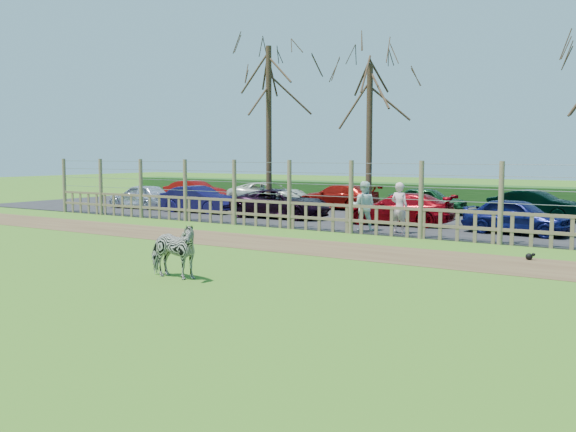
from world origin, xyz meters
The scene contains 21 objects.
ground centered at (0.00, 0.00, 0.00)m, with size 120.00×120.00×0.00m, color olive.
dirt_strip centered at (0.00, 4.50, 0.01)m, with size 34.00×2.80×0.01m, color brown.
asphalt centered at (0.00, 14.50, 0.02)m, with size 44.00×13.00×0.04m, color #232326.
hedge centered at (0.00, 21.50, 0.55)m, with size 46.00×2.00×1.10m, color #1E4716.
fence centered at (0.00, 8.00, 0.80)m, with size 30.16×0.16×2.50m.
tree_left centered at (-6.50, 12.50, 5.62)m, with size 4.80×4.80×7.88m.
tree_mid centered at (-2.00, 13.50, 4.87)m, with size 4.80×4.80×6.83m.
zebra centered at (0.40, -1.22, 0.61)m, with size 0.66×1.45×1.23m, color gray.
visitor_a centered at (1.48, 8.68, 0.90)m, with size 0.63×0.41×1.72m, color beige.
visitor_b centered at (0.14, 8.68, 0.90)m, with size 0.84×0.65×1.72m, color silver.
crow centered at (6.39, 5.55, 0.10)m, with size 0.24×0.18×0.20m.
car_0 centered at (-13.25, 11.16, 0.64)m, with size 1.42×3.52×1.20m, color #AFB5C8.
car_1 centered at (-9.38, 10.96, 0.64)m, with size 1.27×3.64×1.20m, color #141047.
car_2 centered at (-4.81, 10.94, 0.64)m, with size 1.99×4.32×1.20m, color black.
car_3 centered at (0.43, 11.12, 0.64)m, with size 1.68×4.13×1.20m, color maroon.
car_4 centered at (4.88, 10.60, 0.64)m, with size 1.42×3.52×1.20m, color #101551.
car_7 centered at (-13.70, 15.71, 0.64)m, with size 1.27×3.64×1.20m, color #950C0C.
car_8 centered at (-9.13, 16.27, 0.64)m, with size 1.99×4.32×1.20m, color silver.
car_9 centered at (-4.87, 16.03, 0.64)m, with size 1.68×4.13×1.20m, color maroon.
car_10 centered at (-0.27, 16.01, 0.64)m, with size 1.42×3.52×1.20m, color #144421.
car_11 centered at (4.35, 15.83, 0.64)m, with size 1.27×3.64×1.20m, color black.
Camera 1 is at (10.01, -11.42, 2.70)m, focal length 40.00 mm.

